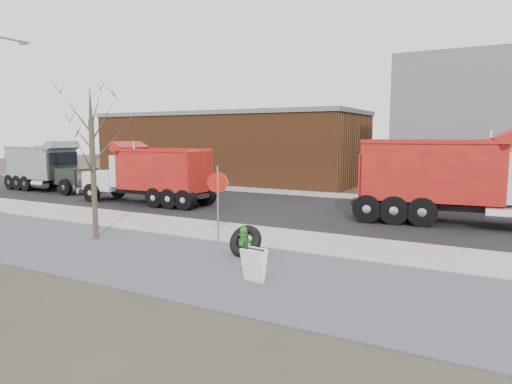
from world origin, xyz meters
The scene contains 16 objects.
ground centered at (0.00, 0.00, 0.00)m, with size 120.00×120.00×0.00m, color #383328.
gravel_verge centered at (0.00, -3.50, 0.01)m, with size 60.00×5.00×0.03m, color slate.
sidewalk centered at (0.00, 0.25, 0.03)m, with size 60.00×2.50×0.06m, color #9E9B93.
curb centered at (0.00, 1.55, 0.06)m, with size 60.00×0.15×0.11m, color #9E9B93.
road centered at (0.00, 6.30, 0.01)m, with size 60.00×9.40×0.02m, color black.
far_sidewalk centered at (0.00, 12.00, 0.03)m, with size 60.00×2.00×0.06m, color #9E9B93.
building_grey centered at (9.00, 18.00, 4.00)m, with size 12.00×10.00×8.00m.
building_brick centered at (-10.00, 17.00, 2.65)m, with size 20.20×8.20×5.30m.
bare_tree centered at (-3.20, -2.60, 3.30)m, with size 3.20×3.20×5.20m.
fire_hydrant centered at (2.28, -2.01, 0.40)m, with size 0.49×0.48×0.87m.
truck_tire centered at (2.37, -2.08, 0.45)m, with size 1.02×0.79×1.00m.
stop_sign centered at (0.77, -1.10, 1.74)m, with size 0.58×0.42×2.54m.
sandwich_board centered at (3.75, -4.06, 0.44)m, with size 0.65×0.47×0.82m.
dump_truck_red_a centered at (7.44, 6.15, 1.87)m, with size 9.26×3.44×3.68m.
dump_truck_red_b centered at (-7.04, 4.45, 1.60)m, with size 7.45×2.28×3.14m.
dump_truck_grey centered at (-16.49, 5.61, 1.59)m, with size 6.94×2.50×3.12m.
Camera 1 is at (8.86, -13.29, 3.50)m, focal length 32.00 mm.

